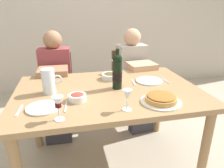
{
  "coord_description": "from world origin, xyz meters",
  "views": [
    {
      "loc": [
        -0.31,
        -1.53,
        1.4
      ],
      "look_at": [
        0.02,
        -0.03,
        0.82
      ],
      "focal_mm": 32.94,
      "sensor_mm": 36.0,
      "label": 1
    }
  ],
  "objects": [
    {
      "name": "wine_glass_centre",
      "position": [
        0.15,
        0.41,
        0.85
      ],
      "size": [
        0.07,
        0.07,
        0.14
      ],
      "color": "silver",
      "rests_on": "dining_table"
    },
    {
      "name": "chair_left",
      "position": [
        -0.45,
        0.91,
        0.5
      ],
      "size": [
        0.41,
        0.41,
        0.87
      ],
      "rotation": [
        0.0,
        0.0,
        3.11
      ],
      "color": "brown",
      "rests_on": "ground"
    },
    {
      "name": "water_pitcher",
      "position": [
        -0.46,
        0.03,
        0.85
      ],
      "size": [
        0.15,
        0.1,
        0.2
      ],
      "color": "silver",
      "rests_on": "dining_table"
    },
    {
      "name": "olive_bowl",
      "position": [
        0.07,
        0.25,
        0.79
      ],
      "size": [
        0.17,
        0.17,
        0.06
      ],
      "color": "silver",
      "rests_on": "dining_table"
    },
    {
      "name": "dinner_plate_left_setting",
      "position": [
        0.4,
        0.11,
        0.77
      ],
      "size": [
        0.24,
        0.24,
        0.01
      ],
      "primitive_type": "cylinder",
      "color": "silver",
      "rests_on": "dining_table"
    },
    {
      "name": "knife_left_setting",
      "position": [
        0.55,
        0.11,
        0.76
      ],
      "size": [
        0.01,
        0.18,
        0.0
      ],
      "primitive_type": "cube",
      "rotation": [
        0.0,
        0.0,
        1.6
      ],
      "color": "silver",
      "rests_on": "dining_table"
    },
    {
      "name": "spoon_right_setting",
      "position": [
        -0.64,
        -0.23,
        0.76
      ],
      "size": [
        0.02,
        0.16,
        0.0
      ],
      "primitive_type": "cube",
      "rotation": [
        0.0,
        0.0,
        1.51
      ],
      "color": "silver",
      "rests_on": "dining_table"
    },
    {
      "name": "fork_left_setting",
      "position": [
        0.25,
        0.11,
        0.76
      ],
      "size": [
        0.03,
        0.16,
        0.0
      ],
      "primitive_type": "cube",
      "rotation": [
        0.0,
        0.0,
        1.45
      ],
      "color": "silver",
      "rests_on": "dining_table"
    },
    {
      "name": "ground_plane",
      "position": [
        0.0,
        0.0,
        0.0
      ],
      "size": [
        8.0,
        8.0,
        0.0
      ],
      "primitive_type": "plane",
      "color": "#B2A893"
    },
    {
      "name": "diner_right",
      "position": [
        0.46,
        0.68,
        0.62
      ],
      "size": [
        0.37,
        0.53,
        1.16
      ],
      "rotation": [
        0.0,
        0.0,
        3.24
      ],
      "color": "#B7B2A8",
      "rests_on": "ground"
    },
    {
      "name": "dinner_plate_right_setting",
      "position": [
        -0.49,
        -0.23,
        0.77
      ],
      "size": [
        0.22,
        0.22,
        0.01
      ],
      "primitive_type": "cylinder",
      "color": "silver",
      "rests_on": "dining_table"
    },
    {
      "name": "baked_tart",
      "position": [
        0.32,
        -0.32,
        0.79
      ],
      "size": [
        0.29,
        0.29,
        0.06
      ],
      "color": "white",
      "rests_on": "dining_table"
    },
    {
      "name": "knife_right_setting",
      "position": [
        -0.34,
        -0.23,
        0.76
      ],
      "size": [
        0.03,
        0.18,
        0.0
      ],
      "primitive_type": "cube",
      "rotation": [
        0.0,
        0.0,
        1.47
      ],
      "color": "silver",
      "rests_on": "dining_table"
    },
    {
      "name": "salad_bowl",
      "position": [
        -0.26,
        -0.16,
        0.79
      ],
      "size": [
        0.13,
        0.13,
        0.06
      ],
      "color": "white",
      "rests_on": "dining_table"
    },
    {
      "name": "chair_right",
      "position": [
        0.44,
        0.91,
        0.5
      ],
      "size": [
        0.44,
        0.44,
        0.87
      ],
      "rotation": [
        0.0,
        0.0,
        3.24
      ],
      "color": "brown",
      "rests_on": "ground"
    },
    {
      "name": "wine_glass_left_diner",
      "position": [
        -0.38,
        -0.4,
        0.87
      ],
      "size": [
        0.07,
        0.07,
        0.15
      ],
      "color": "silver",
      "rests_on": "dining_table"
    },
    {
      "name": "wine_bottle",
      "position": [
        0.08,
        0.01,
        0.91
      ],
      "size": [
        0.08,
        0.08,
        0.33
      ],
      "color": "black",
      "rests_on": "dining_table"
    },
    {
      "name": "diner_left",
      "position": [
        -0.45,
        0.68,
        0.62
      ],
      "size": [
        0.35,
        0.51,
        1.16
      ],
      "rotation": [
        0.0,
        0.0,
        3.11
      ],
      "color": "#8E3D42",
      "rests_on": "ground"
    },
    {
      "name": "dining_table",
      "position": [
        0.0,
        0.0,
        0.67
      ],
      "size": [
        1.5,
        1.0,
        0.76
      ],
      "color": "#9E7A51",
      "rests_on": "ground"
    },
    {
      "name": "back_wall",
      "position": [
        0.0,
        2.04,
        1.4
      ],
      "size": [
        8.0,
        0.1,
        2.8
      ],
      "primitive_type": "cube",
      "color": "beige",
      "rests_on": "ground"
    },
    {
      "name": "wine_glass_right_diner",
      "position": [
        0.05,
        -0.37,
        0.86
      ],
      "size": [
        0.06,
        0.06,
        0.14
      ],
      "color": "silver",
      "rests_on": "dining_table"
    }
  ]
}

